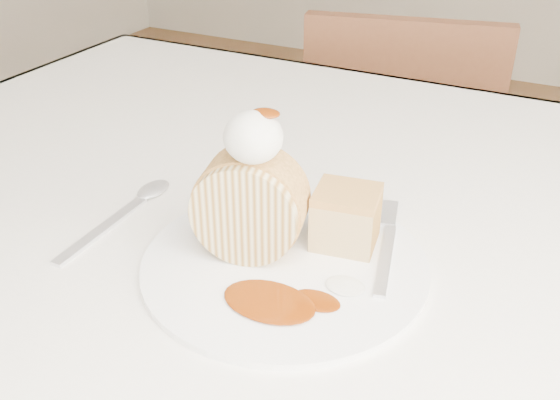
% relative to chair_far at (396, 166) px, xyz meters
% --- Properties ---
extents(table, '(1.40, 0.90, 0.75)m').
position_rel_chair_far_xyz_m(table, '(0.15, -0.67, 0.19)').
color(table, silver).
rests_on(table, ground).
extents(chair_far, '(0.46, 0.46, 0.82)m').
position_rel_chair_far_xyz_m(chair_far, '(0.00, 0.00, 0.00)').
color(chair_far, brown).
rests_on(chair_far, ground).
extents(plate, '(0.31, 0.31, 0.01)m').
position_rel_chair_far_xyz_m(plate, '(0.11, -0.79, 0.29)').
color(plate, white).
rests_on(plate, table).
extents(roulade_slice, '(0.11, 0.08, 0.10)m').
position_rel_chair_far_xyz_m(roulade_slice, '(0.07, -0.79, 0.34)').
color(roulade_slice, beige).
rests_on(roulade_slice, plate).
extents(cake_chunk, '(0.07, 0.06, 0.05)m').
position_rel_chair_far_xyz_m(cake_chunk, '(0.15, -0.74, 0.31)').
color(cake_chunk, tan).
rests_on(cake_chunk, plate).
extents(whipped_cream, '(0.05, 0.05, 0.05)m').
position_rel_chair_far_xyz_m(whipped_cream, '(0.08, -0.80, 0.41)').
color(whipped_cream, white).
rests_on(whipped_cream, roulade_slice).
extents(caramel_drizzle, '(0.03, 0.02, 0.01)m').
position_rel_chair_far_xyz_m(caramel_drizzle, '(0.09, -0.79, 0.44)').
color(caramel_drizzle, '#692604').
rests_on(caramel_drizzle, whipped_cream).
extents(caramel_pool, '(0.09, 0.07, 0.00)m').
position_rel_chair_far_xyz_m(caramel_pool, '(0.13, -0.86, 0.29)').
color(caramel_pool, '#692604').
rests_on(caramel_pool, plate).
extents(fork, '(0.06, 0.16, 0.00)m').
position_rel_chair_far_xyz_m(fork, '(0.20, -0.75, 0.29)').
color(fork, silver).
rests_on(fork, plate).
extents(spoon, '(0.03, 0.17, 0.00)m').
position_rel_chair_far_xyz_m(spoon, '(-0.09, -0.83, 0.28)').
color(spoon, silver).
rests_on(spoon, table).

